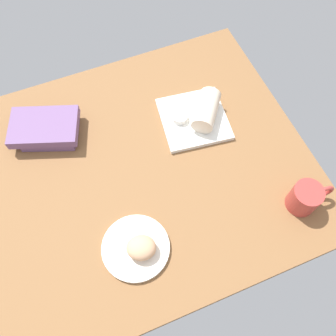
# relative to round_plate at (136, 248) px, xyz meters

# --- Properties ---
(dining_table) EXTENTS (1.10, 0.90, 0.04)m
(dining_table) POSITION_rel_round_plate_xyz_m (-0.08, -0.24, -0.03)
(dining_table) COLOR brown
(dining_table) RESTS_ON ground
(round_plate) EXTENTS (0.19, 0.19, 0.01)m
(round_plate) POSITION_rel_round_plate_xyz_m (0.00, 0.00, 0.00)
(round_plate) COLOR silver
(round_plate) RESTS_ON dining_table
(scone_pastry) EXTENTS (0.10, 0.10, 0.05)m
(scone_pastry) POSITION_rel_round_plate_xyz_m (-0.01, 0.01, 0.03)
(scone_pastry) COLOR tan
(scone_pastry) RESTS_ON round_plate
(square_plate) EXTENTS (0.24, 0.24, 0.02)m
(square_plate) POSITION_rel_round_plate_xyz_m (-0.33, -0.34, 0.00)
(square_plate) COLOR white
(square_plate) RESTS_ON dining_table
(sauce_cup) EXTENTS (0.05, 0.05, 0.02)m
(sauce_cup) POSITION_rel_round_plate_xyz_m (-0.28, -0.35, 0.02)
(sauce_cup) COLOR silver
(sauce_cup) RESTS_ON square_plate
(breakfast_wrap) EXTENTS (0.14, 0.15, 0.07)m
(breakfast_wrap) POSITION_rel_round_plate_xyz_m (-0.37, -0.33, 0.04)
(breakfast_wrap) COLOR beige
(breakfast_wrap) RESTS_ON square_plate
(book_stack) EXTENTS (0.25, 0.21, 0.06)m
(book_stack) POSITION_rel_round_plate_xyz_m (0.14, -0.47, 0.03)
(book_stack) COLOR #6B4C7A
(book_stack) RESTS_ON dining_table
(coffee_mug) EXTENTS (0.14, 0.09, 0.09)m
(coffee_mug) POSITION_rel_round_plate_xyz_m (-0.50, 0.06, 0.04)
(coffee_mug) COLOR #B23833
(coffee_mug) RESTS_ON dining_table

